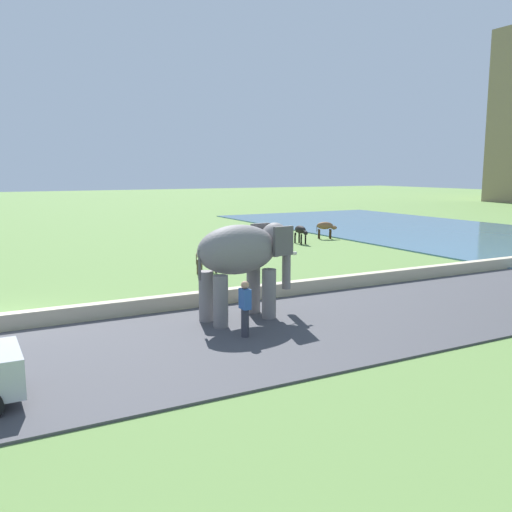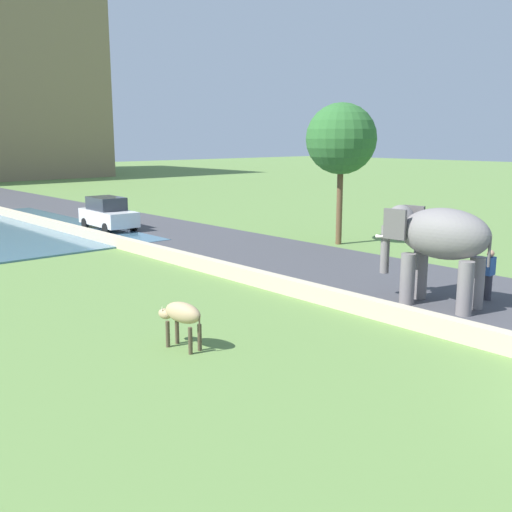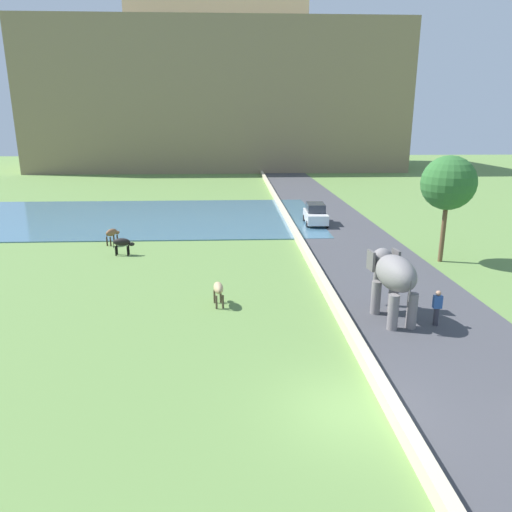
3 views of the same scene
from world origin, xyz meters
TOP-DOWN VIEW (x-y plane):
  - barrier_wall at (1.20, 18.00)m, footprint 0.40×110.00m
  - lake at (-14.00, 30.66)m, footprint 36.00×18.00m
  - elephant at (3.40, 6.79)m, footprint 1.73×3.55m
  - person_beside_elephant at (5.11, 5.96)m, footprint 0.36×0.22m
  - cow_black at (-10.78, 17.98)m, footprint 1.39×0.47m
  - cow_tan at (-4.27, 8.85)m, footprint 0.61×1.42m
  - cow_brown at (-12.14, 20.85)m, footprint 0.88×1.40m

SIDE VIEW (x-z plane):
  - lake at x=-14.00m, z-range 0.00..0.08m
  - barrier_wall at x=1.20m, z-range 0.00..0.52m
  - cow_black at x=-10.78m, z-range 0.26..1.41m
  - cow_tan at x=-4.27m, z-range 0.26..1.41m
  - cow_brown at x=-12.14m, z-range 0.26..1.41m
  - person_beside_elephant at x=5.11m, z-range 0.06..1.69m
  - elephant at x=3.40m, z-range 0.54..3.53m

